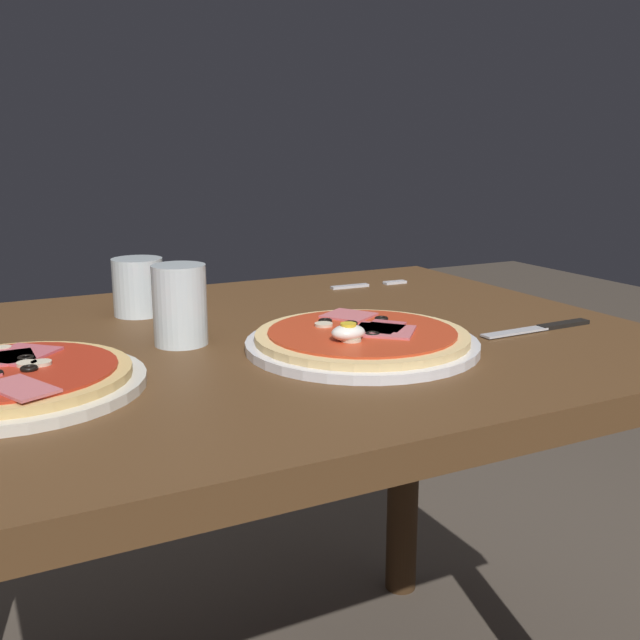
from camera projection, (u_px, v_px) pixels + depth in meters
name	position (u px, v px, depth m)	size (l,w,h in m)	color
dining_table	(272.00, 419.00, 1.07)	(1.05, 0.82, 0.74)	brown
pizza_foreground	(362.00, 340.00, 0.97)	(0.31, 0.31, 0.05)	white
pizza_across_left	(13.00, 380.00, 0.81)	(0.29, 0.29, 0.03)	silver
water_glass_near	(180.00, 310.00, 0.99)	(0.07, 0.07, 0.11)	silver
water_glass_far	(138.00, 290.00, 1.16)	(0.08, 0.08, 0.09)	silver
fork	(363.00, 285.00, 1.40)	(0.16, 0.02, 0.00)	silver
knife	(544.00, 327.00, 1.08)	(0.20, 0.02, 0.01)	silver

